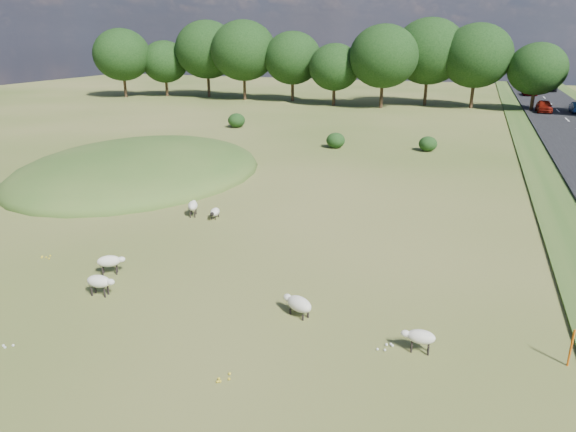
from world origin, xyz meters
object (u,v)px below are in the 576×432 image
at_px(sheep_0, 298,304).
at_px(sheep_3, 110,261).
at_px(sheep_2, 193,206).
at_px(car_2, 550,86).
at_px(marker_post, 571,348).
at_px(sheep_5, 215,212).
at_px(sheep_6, 99,282).
at_px(car_7, 544,106).
at_px(sheep_4, 420,337).
at_px(car_6, 530,91).

relative_size(sheep_0, sheep_3, 1.14).
distance_m(sheep_2, car_2, 82.63).
relative_size(marker_post, sheep_5, 1.18).
distance_m(sheep_6, car_7, 61.56).
distance_m(sheep_0, sheep_4, 4.23).
bearing_deg(car_7, sheep_5, -112.80).
bearing_deg(sheep_2, marker_post, -138.31).
bearing_deg(sheep_3, car_6, 43.68).
distance_m(sheep_2, sheep_3, 7.49).
bearing_deg(sheep_4, car_6, -99.44).
bearing_deg(car_7, marker_post, -94.89).
distance_m(sheep_5, sheep_6, 9.08).
bearing_deg(car_2, sheep_0, 78.88).
xyz_separation_m(sheep_5, sheep_6, (-0.05, -9.08, 0.20)).
bearing_deg(car_7, car_6, 90.00).
xyz_separation_m(sheep_0, sheep_2, (-8.66, 8.04, 0.12)).
relative_size(marker_post, car_6, 0.26).
bearing_deg(sheep_6, car_6, 69.35).
xyz_separation_m(car_6, car_7, (0.00, -20.90, 0.09)).
bearing_deg(sheep_5, sheep_4, 44.59).
height_order(sheep_6, car_6, car_6).
bearing_deg(marker_post, car_2, 84.28).
distance_m(marker_post, car_2, 87.09).
height_order(sheep_2, sheep_4, sheep_2).
height_order(sheep_0, sheep_6, sheep_6).
xyz_separation_m(sheep_2, car_7, (21.88, 48.89, 0.42)).
relative_size(sheep_3, sheep_5, 1.11).
bearing_deg(sheep_4, marker_post, -172.81).
bearing_deg(sheep_2, sheep_3, 160.61).
bearing_deg(sheep_5, car_6, 155.67).
height_order(sheep_0, sheep_2, sheep_2).
relative_size(sheep_0, sheep_5, 1.27).
distance_m(sheep_0, sheep_5, 10.86).
bearing_deg(sheep_3, sheep_5, 52.50).
bearing_deg(sheep_4, car_7, -101.78).
bearing_deg(sheep_3, car_7, 38.37).
bearing_deg(sheep_3, sheep_6, -94.19).
bearing_deg(sheep_0, sheep_5, -22.16).
distance_m(marker_post, car_7, 57.21).
bearing_deg(sheep_6, sheep_5, 83.68).
relative_size(sheep_2, sheep_6, 1.03).
xyz_separation_m(sheep_4, sheep_5, (-11.50, 8.82, -0.16)).
xyz_separation_m(marker_post, sheep_5, (-15.68, 8.08, -0.24)).
distance_m(marker_post, car_6, 78.05).
relative_size(marker_post, car_7, 0.28).
bearing_deg(car_7, sheep_0, -103.08).
relative_size(sheep_5, car_6, 0.22).
relative_size(sheep_5, car_2, 0.19).
distance_m(sheep_0, sheep_6, 7.47).
bearing_deg(marker_post, sheep_0, 179.49).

